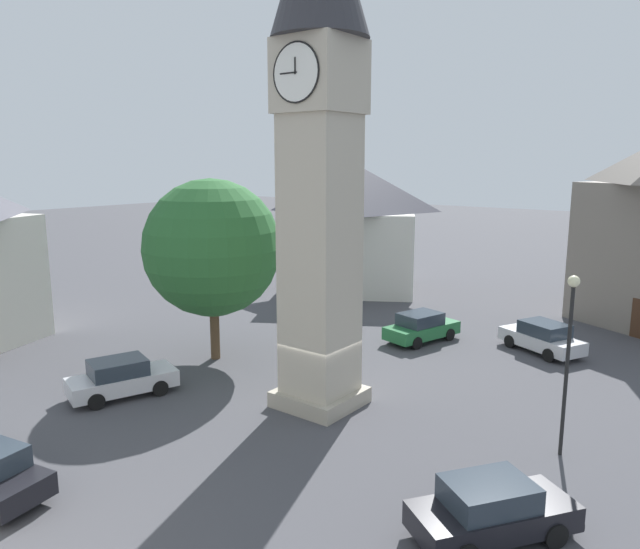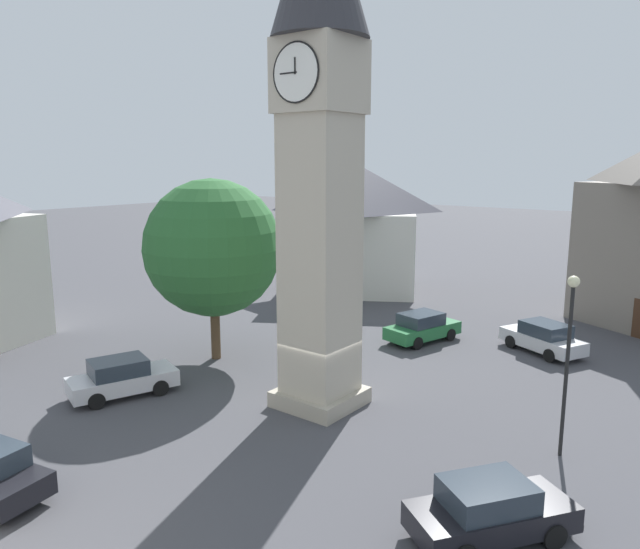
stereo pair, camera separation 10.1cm
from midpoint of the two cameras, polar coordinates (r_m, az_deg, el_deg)
The scene contains 9 objects.
ground_plane at distance 23.55m, azimuth 0.13°, elevation -12.27°, with size 200.00×200.00×0.00m, color #424247.
clock_tower at distance 21.77m, azimuth 0.14°, elevation 16.07°, with size 3.47×3.47×19.23m.
car_blue_kerb at distance 31.49m, azimuth 9.82°, elevation -4.97°, with size 2.70×4.42×1.53m.
car_silver_kerb at distance 25.30m, azimuth -18.27°, elevation -9.32°, with size 2.92×4.45×1.53m.
car_white_side at distance 31.22m, azimuth 20.60°, elevation -5.66°, with size 4.45×3.27×1.53m.
car_black_far at distance 16.36m, azimuth 16.13°, elevation -20.80°, with size 3.73×4.36×1.53m.
tree at distance 27.88m, azimuth -10.10°, elevation 2.52°, with size 6.32×6.32×8.47m.
building_hall_far at distance 43.06m, azimuth 3.50°, elevation 4.62°, with size 11.46×11.15×9.04m.
lamp_post at distance 19.98m, azimuth 22.80°, elevation -5.78°, with size 0.36×0.36×5.83m.
Camera 2 is at (-13.34, 17.08, 9.21)m, focal length 33.54 mm.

